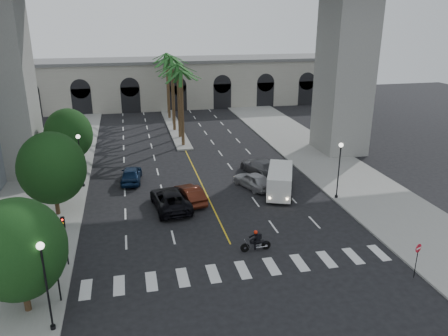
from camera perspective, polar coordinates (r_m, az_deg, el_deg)
ground at (r=30.91m, az=1.74°, el=-11.70°), size 140.00×140.00×0.00m
sidewalk_left at (r=44.38m, az=-22.57°, el=-3.14°), size 8.00×100.00×0.15m
sidewalk_right at (r=48.70m, az=14.58°, el=-0.29°), size 8.00×100.00×0.15m
median at (r=65.89m, az=-6.49°, el=5.35°), size 2.00×24.00×0.20m
pier_building at (r=81.73m, az=-7.99°, el=10.99°), size 71.00×10.50×8.50m
palm_a at (r=54.46m, az=-5.63°, el=12.07°), size 3.20×3.20×10.30m
palm_b at (r=58.38m, az=-6.06°, el=12.81°), size 3.20×3.20×10.60m
palm_c at (r=62.35m, az=-6.78°, el=12.78°), size 3.20×3.20×10.10m
palm_d at (r=66.26m, az=-6.88°, el=13.80°), size 3.20×3.20×10.90m
palm_e at (r=70.25m, az=-7.44°, el=13.71°), size 3.20×3.20×10.40m
palm_f at (r=74.21m, az=-7.52°, el=14.22°), size 3.20×3.20×10.70m
street_tree_near at (r=26.33m, az=-25.33°, el=-9.60°), size 5.20×5.20×6.89m
street_tree_mid at (r=38.02m, az=-21.54°, el=-0.00°), size 5.44×5.44×7.21m
street_tree_far at (r=49.51m, az=-19.63°, el=4.16°), size 5.04×5.04×6.68m
lamp_post_left_near at (r=24.67m, az=-22.28°, el=-13.30°), size 0.40×0.40×5.35m
lamp_post_left_far at (r=43.76m, az=-18.27°, el=1.47°), size 0.40×0.40×5.35m
lamp_post_right at (r=40.24m, az=14.81°, el=0.28°), size 0.40×0.40×5.35m
traffic_signal_near at (r=27.13m, az=-21.09°, el=-11.76°), size 0.25×0.18×3.65m
traffic_signal_far at (r=30.60m, az=-20.14°, el=-7.95°), size 0.25×0.18×3.65m
motorcycle_rider at (r=31.54m, az=4.28°, el=-9.53°), size 2.24×0.60×1.61m
car_a at (r=42.42m, az=3.85°, el=-1.59°), size 3.46×5.04×1.59m
car_b at (r=39.26m, az=-4.46°, el=-3.42°), size 2.56×4.92×1.54m
car_c at (r=38.17m, az=-7.01°, el=-4.08°), size 3.45×6.37×1.70m
car_d at (r=46.21m, az=4.79°, el=0.20°), size 3.80×6.05×1.63m
car_e at (r=44.79m, az=-12.02°, el=-0.80°), size 2.39×4.98×1.64m
cargo_van at (r=40.90m, az=7.31°, el=-1.66°), size 4.14×6.18×2.47m
pedestrian_b at (r=36.10m, az=-24.35°, el=-7.07°), size 0.85×0.72×1.55m
do_not_enter_sign at (r=30.53m, az=23.97°, el=-10.15°), size 0.56×0.25×2.42m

